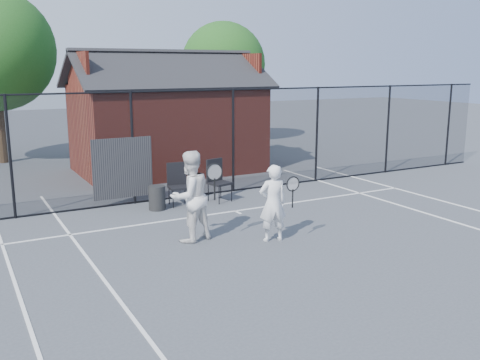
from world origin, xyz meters
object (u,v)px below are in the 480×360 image
player_front (273,203)px  chair_left (179,185)px  waste_bin (157,198)px  player_back (190,196)px  clubhouse (167,125)px  chair_right (220,181)px

player_front → chair_left: (-0.62, 3.67, -0.27)m
player_front → waste_bin: size_ratio=2.62×
player_back → waste_bin: bearing=85.1°
clubhouse → player_back: clubhouse is taller
chair_left → chair_right: size_ratio=0.97×
player_back → clubhouse: bearing=72.3°
clubhouse → chair_right: bearing=-94.5°
clubhouse → waste_bin: size_ratio=10.39×
clubhouse → chair_left: size_ratio=5.92×
chair_right → clubhouse: bearing=70.9°
player_front → clubhouse: bearing=83.8°
player_front → player_back: bearing=151.2°
player_front → chair_right: (0.52, 3.54, -0.26)m
player_back → chair_left: 3.00m
player_front → chair_right: size_ratio=1.45×
chair_left → chair_right: bearing=1.3°
clubhouse → chair_right: 5.02m
player_back → waste_bin: (0.23, 2.71, -0.65)m
clubhouse → player_back: (-2.43, -7.61, -0.64)m
chair_left → clubhouse: bearing=79.8°
clubhouse → player_back: bearing=-107.7°
player_back → chair_left: (0.90, 2.84, -0.41)m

